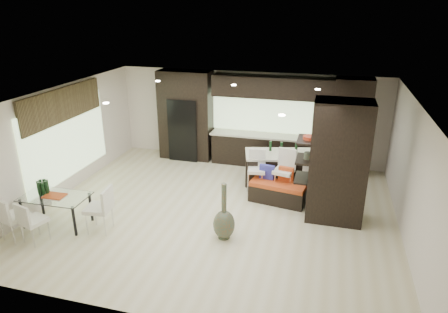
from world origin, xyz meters
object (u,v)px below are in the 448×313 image
(chair_near, at_px, (34,223))
(dining_table, at_px, (57,210))
(floor_vase, at_px, (224,211))
(chair_far, at_px, (15,219))
(stool_left, at_px, (256,178))
(stool_right, at_px, (311,185))
(stool_mid, at_px, (283,180))
(chair_end, at_px, (99,211))
(bench, at_px, (278,193))
(kitchen_island, at_px, (287,170))

(chair_near, bearing_deg, dining_table, 106.56)
(floor_vase, xyz_separation_m, chair_far, (-4.08, -1.15, -0.16))
(stool_left, xyz_separation_m, floor_vase, (-0.27, -2.10, 0.14))
(stool_right, bearing_deg, floor_vase, -144.78)
(stool_mid, distance_m, chair_end, 4.34)
(bench, xyz_separation_m, dining_table, (-4.48, -2.28, 0.08))
(stool_left, height_order, stool_right, stool_left)
(stool_mid, bearing_deg, kitchen_island, 102.84)
(chair_far, xyz_separation_m, chair_end, (1.48, 0.72, 0.01))
(chair_near, relative_size, chair_far, 0.92)
(bench, distance_m, chair_near, 5.38)
(stool_right, distance_m, chair_end, 4.92)
(bench, distance_m, dining_table, 5.03)
(kitchen_island, distance_m, dining_table, 5.64)
(chair_end, bearing_deg, stool_mid, -61.35)
(stool_left, bearing_deg, chair_near, -149.18)
(stool_mid, relative_size, dining_table, 0.72)
(kitchen_island, bearing_deg, chair_end, -151.03)
(stool_left, height_order, bench, stool_left)
(floor_vase, relative_size, chair_end, 1.33)
(kitchen_island, bearing_deg, bench, -109.48)
(floor_vase, distance_m, chair_end, 2.64)
(bench, xyz_separation_m, chair_far, (-4.92, -3.00, 0.19))
(floor_vase, xyz_separation_m, dining_table, (-3.64, -0.43, -0.27))
(bench, height_order, chair_end, chair_end)
(stool_left, xyz_separation_m, chair_end, (-2.87, -2.53, -0.01))
(bench, relative_size, floor_vase, 1.09)
(dining_table, distance_m, chair_far, 0.85)
(stool_right, distance_m, floor_vase, 2.66)
(chair_near, bearing_deg, floor_vase, 33.79)
(stool_mid, height_order, chair_end, stool_mid)
(stool_left, distance_m, bench, 0.66)
(chair_far, bearing_deg, chair_end, 42.19)
(floor_vase, bearing_deg, stool_mid, 65.82)
(chair_near, relative_size, chair_end, 0.90)
(dining_table, bearing_deg, floor_vase, 5.17)
(kitchen_island, xyz_separation_m, dining_table, (-4.57, -3.30, -0.12))
(stool_mid, distance_m, chair_far, 5.96)
(stool_left, height_order, chair_near, stool_left)
(chair_far, bearing_deg, stool_left, 52.96)
(kitchen_island, xyz_separation_m, stool_mid, (0.00, -0.79, 0.05))
(stool_mid, bearing_deg, chair_near, -132.09)
(kitchen_island, distance_m, chair_far, 6.43)
(dining_table, distance_m, chair_end, 1.04)
(chair_far, distance_m, chair_end, 1.64)
(bench, bearing_deg, kitchen_island, 94.07)
(stool_mid, bearing_deg, bench, -100.20)
(dining_table, bearing_deg, stool_left, 31.37)
(chair_near, bearing_deg, kitchen_island, 57.77)
(stool_right, height_order, chair_near, stool_right)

